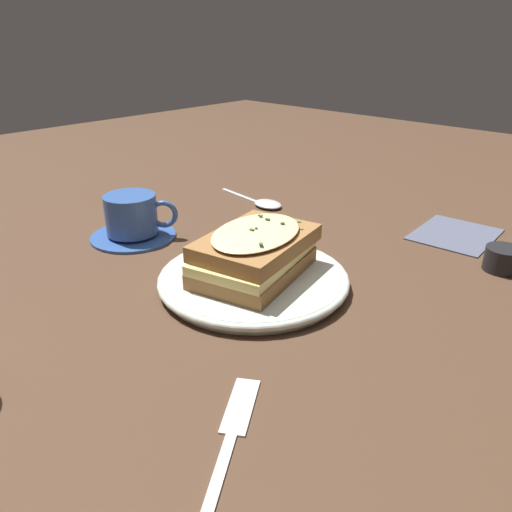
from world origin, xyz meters
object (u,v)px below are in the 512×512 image
object	(u,v)px
fork	(232,434)
condiment_pot	(503,259)
dinner_plate	(256,280)
sandwich	(256,253)
teacup_with_saucer	(133,219)
spoon	(264,203)
napkin	(455,234)

from	to	relation	value
fork	condiment_pot	size ratio (longest dim) A/B	3.42
dinner_plate	sandwich	world-z (taller)	sandwich
sandwich	teacup_with_saucer	xyz separation A→B (m)	(0.01, -0.24, -0.02)
dinner_plate	spoon	bearing A→B (deg)	-139.70
napkin	condiment_pot	xyz separation A→B (m)	(0.08, 0.10, 0.01)
spoon	sandwich	bearing A→B (deg)	47.42
dinner_plate	napkin	size ratio (longest dim) A/B	1.77
sandwich	napkin	bearing A→B (deg)	161.30
sandwich	napkin	world-z (taller)	sandwich
napkin	condiment_pot	bearing A→B (deg)	50.83
dinner_plate	sandwich	xyz separation A→B (m)	(-0.00, -0.00, 0.04)
dinner_plate	condiment_pot	distance (m)	0.33
teacup_with_saucer	napkin	bearing A→B (deg)	-0.20
fork	spoon	xyz separation A→B (m)	(-0.43, -0.36, 0.00)
teacup_with_saucer	napkin	distance (m)	0.50
condiment_pot	sandwich	bearing A→B (deg)	-39.23
sandwich	spoon	world-z (taller)	sandwich
spoon	teacup_with_saucer	bearing A→B (deg)	-3.12
sandwich	dinner_plate	bearing A→B (deg)	43.67
dinner_plate	sandwich	size ratio (longest dim) A/B	1.36
dinner_plate	teacup_with_saucer	distance (m)	0.25
spoon	condiment_pot	size ratio (longest dim) A/B	3.50
dinner_plate	sandwich	distance (m)	0.04
teacup_with_saucer	condiment_pot	size ratio (longest dim) A/B	2.73
sandwich	spoon	bearing A→B (deg)	-139.73
sandwich	condiment_pot	world-z (taller)	sandwich
condiment_pot	spoon	bearing A→B (deg)	-87.10
sandwich	fork	xyz separation A→B (m)	(0.20, 0.16, -0.04)
spoon	napkin	bearing A→B (deg)	114.70
spoon	condiment_pot	xyz separation A→B (m)	(-0.02, 0.41, 0.01)
teacup_with_saucer	napkin	xyz separation A→B (m)	(-0.34, 0.35, -0.03)
sandwich	napkin	xyz separation A→B (m)	(-0.33, 0.11, -0.04)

